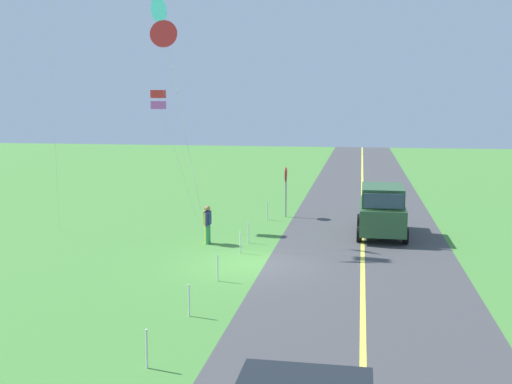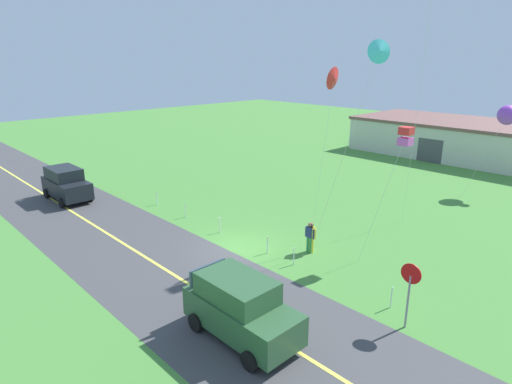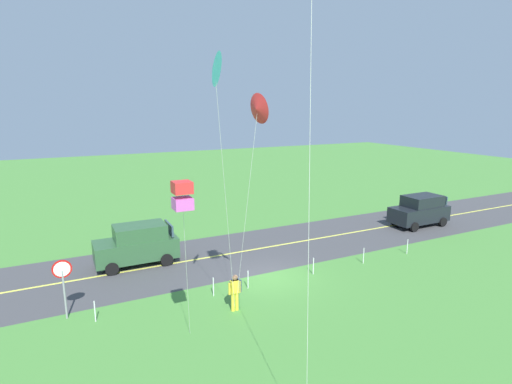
% 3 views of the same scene
% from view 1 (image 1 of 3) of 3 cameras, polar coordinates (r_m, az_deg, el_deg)
% --- Properties ---
extents(ground_plane, '(120.00, 120.00, 0.10)m').
position_cam_1_polar(ground_plane, '(22.18, -0.45, -6.91)').
color(ground_plane, '#478438').
extents(asphalt_road, '(120.00, 7.00, 0.00)m').
position_cam_1_polar(asphalt_road, '(21.83, 10.01, -7.14)').
color(asphalt_road, '#424244').
rests_on(asphalt_road, ground).
extents(road_centre_stripe, '(120.00, 0.16, 0.00)m').
position_cam_1_polar(road_centre_stripe, '(21.83, 10.01, -7.13)').
color(road_centre_stripe, '#E5E04C').
rests_on(road_centre_stripe, asphalt_road).
extents(car_suv_foreground, '(4.40, 2.12, 2.24)m').
position_cam_1_polar(car_suv_foreground, '(27.07, 11.76, -1.67)').
color(car_suv_foreground, '#2D5633').
rests_on(car_suv_foreground, ground).
extents(stop_sign, '(0.76, 0.08, 2.56)m').
position_cam_1_polar(stop_sign, '(30.91, 2.83, 0.94)').
color(stop_sign, gray).
rests_on(stop_sign, ground).
extents(person_adult_near, '(0.58, 0.22, 1.60)m').
position_cam_1_polar(person_adult_near, '(25.15, -4.55, -2.96)').
color(person_adult_near, '#338C4C').
rests_on(person_adult_near, ground).
extents(person_adult_companion, '(0.58, 0.22, 1.60)m').
position_cam_1_polar(person_adult_companion, '(25.21, -4.63, -2.93)').
color(person_adult_companion, yellow).
rests_on(person_adult_companion, ground).
extents(kite_red_low, '(0.50, 2.23, 9.05)m').
position_cam_1_polar(kite_red_low, '(25.05, -8.66, 14.41)').
color(kite_red_low, silver).
rests_on(kite_red_low, ground).
extents(kite_blue_mid, '(2.06, 2.93, 10.29)m').
position_cam_1_polar(kite_blue_mid, '(27.21, -9.01, 16.52)').
color(kite_blue_mid, silver).
rests_on(kite_blue_mid, ground).
extents(kite_green_far, '(0.98, 2.43, 6.39)m').
position_cam_1_polar(kite_green_far, '(28.44, -9.18, 8.56)').
color(kite_green_far, silver).
rests_on(kite_green_far, ground).
extents(fence_post_0, '(0.05, 0.05, 0.90)m').
position_cam_1_polar(fence_post_0, '(13.94, -10.25, -14.32)').
color(fence_post_0, silver).
rests_on(fence_post_0, ground).
extents(fence_post_1, '(0.05, 0.05, 0.90)m').
position_cam_1_polar(fence_post_1, '(16.90, -6.32, -10.11)').
color(fence_post_1, silver).
rests_on(fence_post_1, ground).
extents(fence_post_2, '(0.05, 0.05, 0.90)m').
position_cam_1_polar(fence_post_2, '(20.01, -3.63, -7.14)').
color(fence_post_2, silver).
rests_on(fence_post_2, ground).
extents(fence_post_3, '(0.05, 0.05, 0.90)m').
position_cam_1_polar(fence_post_3, '(23.58, -1.50, -4.73)').
color(fence_post_3, silver).
rests_on(fence_post_3, ground).
extents(fence_post_4, '(0.05, 0.05, 0.90)m').
position_cam_1_polar(fence_post_4, '(25.27, -0.71, -3.84)').
color(fence_post_4, silver).
rests_on(fence_post_4, ground).
extents(fence_post_5, '(0.05, 0.05, 0.90)m').
position_cam_1_polar(fence_post_5, '(30.21, 1.06, -1.82)').
color(fence_post_5, silver).
rests_on(fence_post_5, ground).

